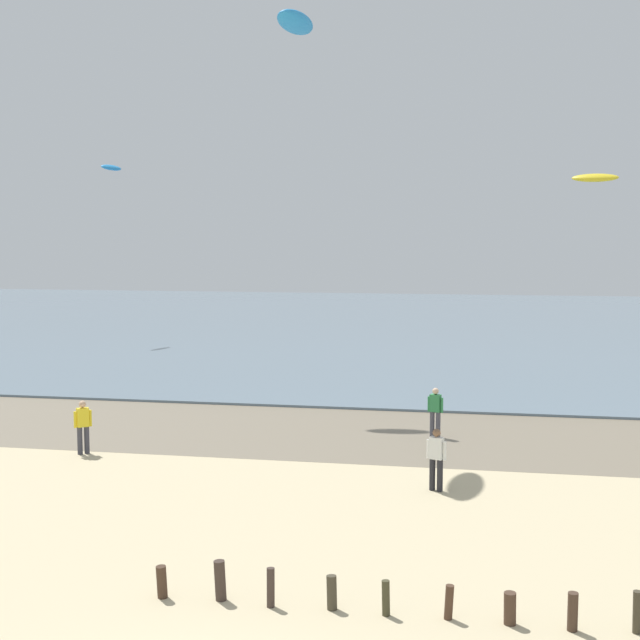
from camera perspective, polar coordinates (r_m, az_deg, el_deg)
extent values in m
cube|color=#7A6D59|center=(30.56, 2.24, -7.48)|extent=(120.00, 8.21, 0.01)
cube|color=slate|center=(69.05, 6.94, -0.21)|extent=(160.00, 70.00, 0.10)
cylinder|color=#433023|center=(17.44, -10.41, -16.65)|extent=(0.21, 0.22, 0.64)
cylinder|color=#3D3029|center=(17.15, -6.61, -16.72)|extent=(0.24, 0.22, 0.78)
cylinder|color=#3F322B|center=(16.82, -3.28, -17.22)|extent=(0.15, 0.18, 0.74)
cylinder|color=#423B2C|center=(16.71, 0.78, -17.55)|extent=(0.21, 0.21, 0.65)
cylinder|color=#3F3C27|center=(16.51, 4.37, -17.83)|extent=(0.16, 0.15, 0.66)
cylinder|color=#4A3325|center=(16.48, 8.52, -17.95)|extent=(0.18, 0.16, 0.64)
cylinder|color=#483426|center=(16.49, 12.43, -18.11)|extent=(0.22, 0.23, 0.59)
cylinder|color=#463326|center=(16.49, 16.35, -18.00)|extent=(0.18, 0.20, 0.70)
cylinder|color=#40392A|center=(16.71, 20.20, -17.66)|extent=(0.16, 0.17, 0.77)
cylinder|color=#4C4C56|center=(30.13, 7.80, -6.86)|extent=(0.16, 0.16, 0.88)
cylinder|color=#4C4C56|center=(30.21, 7.42, -6.82)|extent=(0.16, 0.16, 0.88)
cube|color=#338C4C|center=(30.02, 7.63, -5.46)|extent=(0.41, 0.33, 0.60)
sphere|color=beige|center=(29.95, 7.64, -4.67)|extent=(0.22, 0.22, 0.22)
cylinder|color=#338C4C|center=(29.95, 8.05, -5.59)|extent=(0.09, 0.09, 0.52)
cylinder|color=#338C4C|center=(30.13, 7.20, -5.52)|extent=(0.09, 0.09, 0.52)
cylinder|color=#383842|center=(28.65, -15.14, -7.65)|extent=(0.16, 0.16, 0.88)
cylinder|color=#383842|center=(28.60, -15.58, -7.68)|extent=(0.16, 0.16, 0.88)
cube|color=yellow|center=(28.47, -15.40, -6.22)|extent=(0.42, 0.40, 0.60)
sphere|color=tan|center=(28.39, -15.42, -5.38)|extent=(0.22, 0.22, 0.22)
cylinder|color=yellow|center=(28.53, -14.92, -6.28)|extent=(0.09, 0.09, 0.52)
cylinder|color=yellow|center=(28.42, -15.87, -6.35)|extent=(0.09, 0.09, 0.52)
cylinder|color=#232328|center=(23.92, 7.92, -10.13)|extent=(0.16, 0.16, 0.88)
cylinder|color=#232328|center=(24.00, 7.43, -10.07)|extent=(0.16, 0.16, 0.88)
cube|color=white|center=(23.77, 7.70, -8.38)|extent=(0.41, 0.33, 0.60)
sphere|color=brown|center=(23.68, 7.71, -7.39)|extent=(0.22, 0.22, 0.22)
cylinder|color=white|center=(23.70, 8.24, -8.55)|extent=(0.09, 0.09, 0.52)
cylinder|color=white|center=(23.87, 7.16, -8.44)|extent=(0.09, 0.09, 0.52)
ellipsoid|color=#2384D1|center=(58.70, -13.62, 9.75)|extent=(1.17, 1.99, 0.54)
ellipsoid|color=yellow|center=(42.15, 17.71, 8.94)|extent=(2.15, 0.96, 0.57)
ellipsoid|color=#2384D1|center=(30.28, -1.63, 19.04)|extent=(1.27, 2.91, 0.71)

